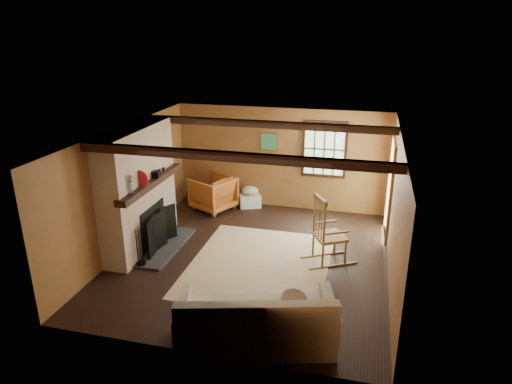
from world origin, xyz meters
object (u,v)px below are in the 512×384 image
(rocking_chair, at_px, (327,234))
(sofa, at_px, (257,325))
(fireplace, at_px, (140,194))
(laundry_basket, at_px, (250,201))
(armchair, at_px, (213,193))

(rocking_chair, relative_size, sofa, 0.56)
(fireplace, height_order, laundry_basket, fireplace)
(sofa, distance_m, laundry_basket, 5.11)
(laundry_basket, height_order, armchair, armchair)
(fireplace, xyz_separation_m, rocking_chair, (3.60, 0.23, -0.55))
(fireplace, bearing_deg, sofa, -38.98)
(sofa, bearing_deg, fireplace, 125.56)
(armchair, bearing_deg, laundry_basket, 141.51)
(rocking_chair, bearing_deg, armchair, 26.18)
(fireplace, relative_size, armchair, 2.69)
(sofa, relative_size, armchair, 2.62)
(rocking_chair, distance_m, armchair, 3.49)
(laundry_basket, bearing_deg, rocking_chair, -47.93)
(laundry_basket, relative_size, armchair, 0.56)
(fireplace, xyz_separation_m, laundry_basket, (1.51, 2.55, -0.95))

